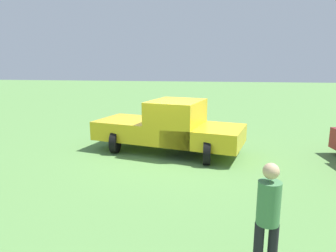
% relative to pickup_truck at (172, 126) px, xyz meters
% --- Properties ---
extents(ground_plane, '(80.00, 80.00, 0.00)m').
position_rel_pickup_truck_xyz_m(ground_plane, '(-0.39, -0.10, -0.92)').
color(ground_plane, '#5B8C47').
extents(pickup_truck, '(3.11, 5.35, 1.79)m').
position_rel_pickup_truck_xyz_m(pickup_truck, '(0.00, 0.00, 0.00)').
color(pickup_truck, black).
rests_on(pickup_truck, ground_plane).
extents(person_visitor, '(0.35, 0.35, 1.71)m').
position_rel_pickup_truck_xyz_m(person_visitor, '(-6.00, -2.17, 0.04)').
color(person_visitor, black).
rests_on(person_visitor, ground_plane).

